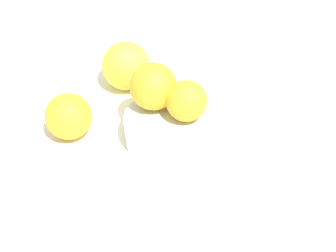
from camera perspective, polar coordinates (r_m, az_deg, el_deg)
ground_plane at (r=70.75cm, az=0.00°, el=-2.13°), size 110.00×110.00×2.00cm
fruit_bowl at (r=68.61cm, az=0.00°, el=-0.33°), size 13.01×13.01×4.34cm
orange_in_bowl_0 at (r=66.97cm, az=-1.82°, el=4.93°), size 7.03×7.03×7.03cm
orange_in_bowl_1 at (r=65.18cm, az=2.31°, el=3.08°), size 6.01×6.01×6.01cm
orange_loose_0 at (r=70.03cm, az=-12.25°, el=1.17°), size 7.04×7.04×7.04cm
orange_loose_1 at (r=77.76cm, az=-5.22°, el=7.45°), size 8.16×8.16×8.16cm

